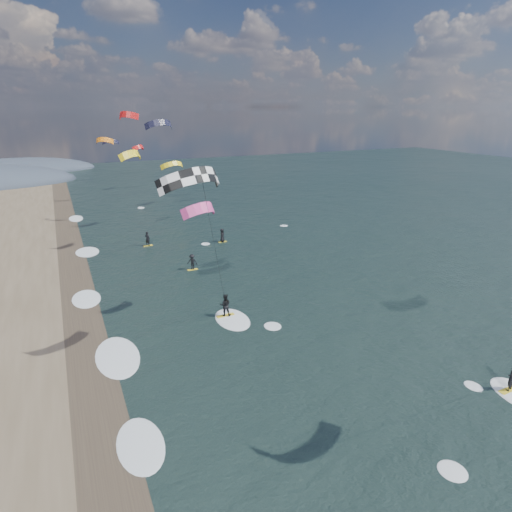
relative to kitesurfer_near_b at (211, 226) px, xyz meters
name	(u,v)px	position (x,y,z in m)	size (l,w,h in m)	color
ground	(378,462)	(3.63, -13.21, -9.08)	(260.00, 260.00, 0.00)	black
wet_sand_strip	(98,407)	(-8.37, -3.21, -9.07)	(3.00, 240.00, 0.00)	#382D23
kitesurfer_near_b	(211,226)	(0.00, 0.00, 0.00)	(7.35, 8.86, 13.72)	gold
far_kitesurfers	(193,247)	(4.59, 20.54, -8.18)	(10.09, 11.35, 1.85)	gold
bg_kite_field	(141,145)	(3.99, 44.93, 1.64)	(14.24, 75.61, 9.43)	red
shoreline_surf	(109,360)	(-7.17, 1.54, -9.08)	(2.40, 79.40, 0.11)	white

